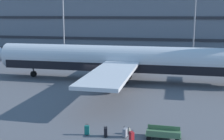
% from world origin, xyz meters
% --- Properties ---
extents(ground_plane, '(600.00, 600.00, 0.00)m').
position_xyz_m(ground_plane, '(0.00, 0.00, 0.00)').
color(ground_plane, '#5B5B60').
extents(terminal_structure, '(177.36, 21.75, 16.42)m').
position_xyz_m(terminal_structure, '(0.00, 49.06, 8.21)').
color(terminal_structure, slate).
rests_on(terminal_structure, ground_plane).
extents(airliner, '(39.28, 31.70, 10.31)m').
position_xyz_m(airliner, '(3.51, 1.93, 2.98)').
color(airliner, silver).
rests_on(airliner, ground_plane).
extents(light_mast_left, '(1.80, 0.50, 19.49)m').
position_xyz_m(light_mast_left, '(-16.42, 32.19, 11.40)').
color(light_mast_left, gray).
rests_on(light_mast_left, ground_plane).
extents(suitcase_small, '(0.33, 0.47, 0.88)m').
position_xyz_m(suitcase_small, '(7.23, -16.50, 0.38)').
color(suitcase_small, gray).
rests_on(suitcase_small, ground_plane).
extents(suitcase_red, '(0.40, 0.29, 0.86)m').
position_xyz_m(suitcase_red, '(4.27, -16.69, 0.40)').
color(suitcase_red, '#147266').
rests_on(suitcase_red, ground_plane).
extents(suitcase_laid_flat, '(0.35, 0.48, 0.82)m').
position_xyz_m(suitcase_laid_flat, '(5.75, -16.66, 0.38)').
color(suitcase_laid_flat, black).
rests_on(suitcase_laid_flat, ground_plane).
extents(suitcase_teal, '(0.44, 0.45, 0.91)m').
position_xyz_m(suitcase_teal, '(7.84, -17.26, 0.43)').
color(suitcase_teal, '#B21E23').
rests_on(suitcase_teal, ground_plane).
extents(backpack_large, '(0.29, 0.39, 0.56)m').
position_xyz_m(backpack_large, '(7.45, -15.80, 0.25)').
color(backpack_large, gray).
rests_on(backpack_large, ground_plane).
extents(baggage_cart, '(3.31, 1.33, 0.82)m').
position_xyz_m(baggage_cart, '(10.09, -16.21, 0.43)').
color(baggage_cart, '#4C724C').
rests_on(baggage_cart, ground_plane).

